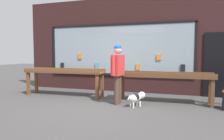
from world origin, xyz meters
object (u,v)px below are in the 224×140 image
object	(u,v)px
display_table_right	(164,78)
small_dog	(136,97)
display_table_left	(64,74)
person_browsing	(118,69)

from	to	relation	value
display_table_right	small_dog	world-z (taller)	display_table_right
display_table_left	person_browsing	xyz separation A→B (m)	(2.06, -0.58, 0.24)
person_browsing	display_table_left	bearing A→B (deg)	82.16
person_browsing	small_dog	xyz separation A→B (m)	(0.56, -0.13, -0.73)
display_table_left	small_dog	world-z (taller)	display_table_left
display_table_right	person_browsing	size ratio (longest dim) A/B	1.63
display_table_left	person_browsing	bearing A→B (deg)	-15.84
display_table_right	small_dog	xyz separation A→B (m)	(-0.63, -0.71, -0.46)
display_table_left	display_table_right	bearing A→B (deg)	0.03
display_table_left	display_table_right	xyz separation A→B (m)	(3.25, 0.00, -0.03)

